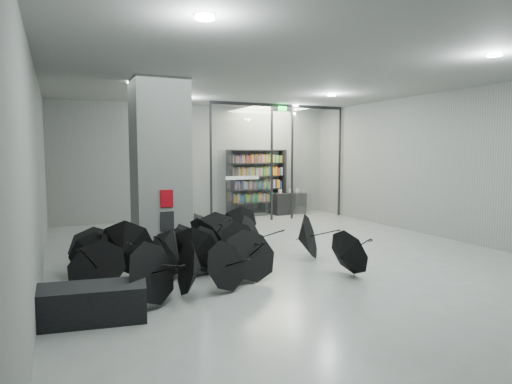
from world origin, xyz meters
name	(u,v)px	position (x,y,z in m)	size (l,w,h in m)	color
room	(298,129)	(0.00, 0.00, 2.84)	(14.00, 14.02, 4.01)	gray
column	(160,168)	(-2.50, 2.00, 2.00)	(1.20, 1.20, 4.00)	slate
fire_cabinet	(167,198)	(-2.50, 1.38, 1.35)	(0.28, 0.04, 0.38)	#A50A07
info_panel	(167,221)	(-2.50, 1.38, 0.85)	(0.30, 0.03, 0.42)	black
exit_sign	(282,109)	(2.40, 5.30, 3.82)	(0.30, 0.06, 0.15)	#0CE533
glass_partition	(279,157)	(2.39, 5.50, 2.18)	(5.06, 0.08, 4.00)	silver
bench	(89,304)	(-4.34, -1.75, 0.25)	(1.57, 0.67, 0.51)	black
bookshelf	(257,183)	(2.10, 6.75, 1.22)	(2.22, 0.44, 2.44)	black
shop_counter	(288,203)	(3.36, 6.60, 0.40)	(1.35, 0.54, 0.81)	black
umbrella_cluster	(200,255)	(-2.11, 0.20, 0.31)	(5.74, 5.01, 1.32)	black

